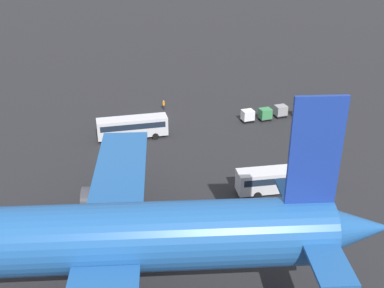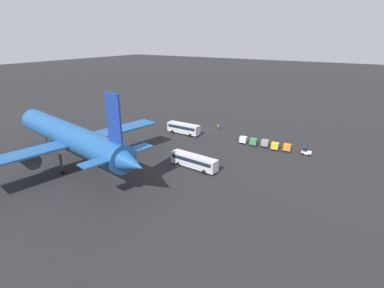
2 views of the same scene
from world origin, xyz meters
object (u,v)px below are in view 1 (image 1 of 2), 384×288
Objects in this scene: shuttle_bus_far at (284,178)px; cargo_cart_green at (265,114)px; cargo_cart_orange at (315,108)px; cargo_cart_grey at (281,110)px; worker_person at (164,105)px; cargo_cart_white at (248,115)px; baggage_tug at (339,106)px; cargo_cart_yellow at (300,111)px; shuttle_bus_near at (132,126)px; airplane at (90,240)px.

cargo_cart_green is (-6.16, -21.74, -0.71)m from shuttle_bus_far.
shuttle_bus_far is at bearing 55.21° from cargo_cart_orange.
cargo_cart_grey is (6.16, -0.26, 0.00)m from cargo_cart_orange.
worker_person is 15.26m from cargo_cart_white.
baggage_tug is 1.12× the size of cargo_cart_white.
shuttle_bus_far is 30.31m from baggage_tug.
cargo_cart_green is at bearing 2.79° from baggage_tug.
cargo_cart_yellow and cargo_cart_white have the same top height.
cargo_cart_green is at bearing 178.58° from cargo_cart_white.
shuttle_bus_near is 5.02× the size of cargo_cart_green.
airplane is at bearing 47.78° from cargo_cart_grey.
shuttle_bus_far is at bearing 60.21° from cargo_cart_yellow.
shuttle_bus_near reaches higher than worker_person.
cargo_cart_grey is (-33.31, -36.71, -6.23)m from airplane.
airplane reaches higher than cargo_cart_green.
shuttle_bus_far is 27.02m from cargo_cart_orange.
cargo_cart_yellow is (-28.65, -1.33, -0.79)m from shuttle_bus_near.
airplane is 35.75m from shuttle_bus_near.
airplane is at bearing 34.93° from shuttle_bus_far.
baggage_tug is 17.17m from cargo_cart_white.
cargo_cart_orange is 1.00× the size of cargo_cart_white.
cargo_cart_orange is at bearing -120.52° from shuttle_bus_far.
cargo_cart_green is (3.08, 0.71, 0.00)m from cargo_cart_grey.
baggage_tug is 1.12× the size of cargo_cart_green.
baggage_tug reaches higher than worker_person.
cargo_cart_yellow is at bearing -176.38° from shuttle_bus_near.
cargo_cart_grey and cargo_cart_white have the same top height.
baggage_tug is 14.09m from cargo_cart_green.
airplane is at bearing 44.53° from cargo_cart_yellow.
worker_person is at bearing -122.73° from shuttle_bus_near.
shuttle_bus_near is 4.48× the size of baggage_tug.
cargo_cart_grey is 6.20m from cargo_cart_white.
cargo_cart_orange and cargo_cart_white have the same top height.
cargo_cart_white is at bearing 5.82° from cargo_cart_grey.
cargo_cart_orange is (-24.89, 8.28, 0.32)m from worker_person.
worker_person is 20.38m from cargo_cart_grey.
cargo_cart_yellow is (3.08, 0.65, 0.00)m from cargo_cart_orange.
airplane is 28.52m from shuttle_bus_far.
cargo_cart_yellow is 6.17m from cargo_cart_green.
baggage_tug is 7.97m from cargo_cart_yellow.
airplane is 4.29× the size of shuttle_bus_far.
cargo_cart_white is (6.16, 0.63, 0.00)m from cargo_cart_grey.
cargo_cart_white is (-19.40, -1.61, -0.79)m from shuttle_bus_near.
shuttle_bus_near is 25.97m from shuttle_bus_far.
airplane is 24.08× the size of cargo_cart_green.
shuttle_bus_far is at bearing -139.03° from airplane.
cargo_cart_yellow is (-21.81, 8.93, 0.32)m from worker_person.
cargo_cart_orange is (-15.41, -22.18, -0.71)m from shuttle_bus_far.
baggage_tug is (-36.55, -2.35, -1.04)m from shuttle_bus_near.
cargo_cart_grey is (-25.57, -2.24, -0.79)m from shuttle_bus_near.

